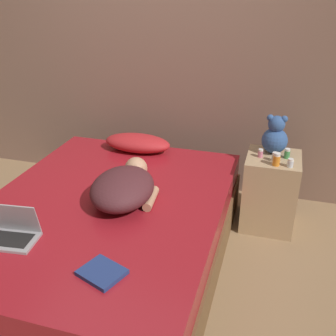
% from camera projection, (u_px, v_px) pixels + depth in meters
% --- Properties ---
extents(ground_plane, '(12.00, 12.00, 0.00)m').
position_uv_depth(ground_plane, '(109.00, 260.00, 2.82)').
color(ground_plane, '#937551').
extents(wall_back, '(8.00, 0.06, 2.60)m').
position_uv_depth(wall_back, '(162.00, 45.00, 3.39)').
color(wall_back, '#846656').
rests_on(wall_back, ground_plane).
extents(bed, '(1.58, 2.08, 0.49)m').
position_uv_depth(bed, '(106.00, 232.00, 2.71)').
color(bed, brown).
rests_on(bed, ground_plane).
extents(nightstand, '(0.41, 0.42, 0.60)m').
position_uv_depth(nightstand, '(270.00, 191.00, 3.12)').
color(nightstand, tan).
rests_on(nightstand, ground_plane).
extents(pillow, '(0.57, 0.28, 0.14)m').
position_uv_depth(pillow, '(137.00, 143.00, 3.35)').
color(pillow, red).
rests_on(pillow, bed).
extents(person_lying, '(0.46, 0.72, 0.21)m').
position_uv_depth(person_lying, '(124.00, 186.00, 2.59)').
color(person_lying, '#4C2328').
rests_on(person_lying, bed).
extents(laptop, '(0.34, 0.23, 0.20)m').
position_uv_depth(laptop, '(9.00, 232.00, 2.22)').
color(laptop, '#9E9EA3').
rests_on(laptop, bed).
extents(teddy_bear, '(0.20, 0.20, 0.30)m').
position_uv_depth(teddy_bear, '(275.00, 137.00, 3.01)').
color(teddy_bear, '#335693').
rests_on(teddy_bear, nightstand).
extents(bottle_white, '(0.05, 0.05, 0.07)m').
position_uv_depth(bottle_white, '(275.00, 157.00, 2.90)').
color(bottle_white, white).
rests_on(bottle_white, nightstand).
extents(bottle_pink, '(0.04, 0.04, 0.07)m').
position_uv_depth(bottle_pink, '(260.00, 153.00, 2.97)').
color(bottle_pink, pink).
rests_on(bottle_pink, nightstand).
extents(bottle_green, '(0.04, 0.04, 0.08)m').
position_uv_depth(bottle_green, '(287.00, 154.00, 2.95)').
color(bottle_green, '#3D8E4C').
rests_on(bottle_green, nightstand).
extents(bottle_orange, '(0.05, 0.05, 0.10)m').
position_uv_depth(bottle_orange, '(277.00, 159.00, 2.83)').
color(bottle_orange, orange).
rests_on(bottle_orange, nightstand).
extents(bottle_clear, '(0.04, 0.04, 0.06)m').
position_uv_depth(bottle_clear, '(290.00, 163.00, 2.81)').
color(bottle_clear, silver).
rests_on(bottle_clear, nightstand).
extents(book, '(0.26, 0.24, 0.02)m').
position_uv_depth(book, '(102.00, 272.00, 1.97)').
color(book, navy).
rests_on(book, bed).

